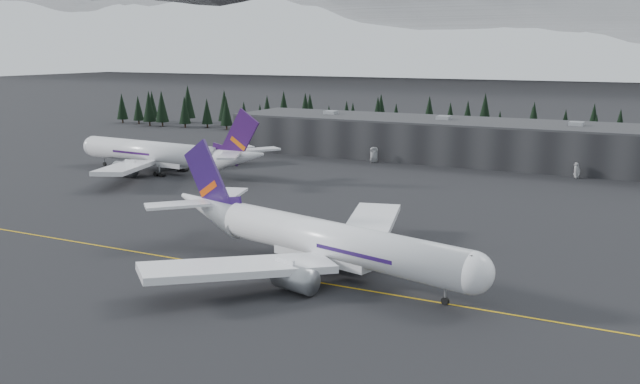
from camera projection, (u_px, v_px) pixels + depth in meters
The scene contains 8 objects.
ground at pixel (263, 269), 114.68m from camera, with size 1400.00×1400.00×0.00m, color black.
taxiline at pixel (256, 272), 112.93m from camera, with size 400.00×0.40×0.02m, color gold.
terminal at pixel (474, 141), 222.27m from camera, with size 160.00×30.00×12.60m.
treeline at pixel (502, 126), 254.26m from camera, with size 360.00×20.00×15.00m, color black.
jet_main at pixel (312, 237), 113.34m from camera, with size 63.38×57.83×18.94m.
jet_parked at pixel (167, 154), 200.14m from camera, with size 66.60×61.32×19.58m.
gse_vehicle_a at pixel (374, 161), 219.84m from camera, with size 2.28×4.95×1.38m, color silver.
gse_vehicle_b at pixel (577, 176), 193.83m from camera, with size 1.75×4.35×1.48m, color silver.
Camera 1 is at (58.55, -93.47, 34.98)m, focal length 40.00 mm.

